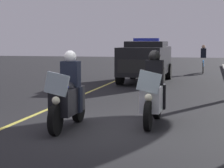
{
  "coord_description": "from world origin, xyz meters",
  "views": [
    {
      "loc": [
        8.91,
        2.3,
        1.94
      ],
      "look_at": [
        -0.78,
        0.0,
        0.9
      ],
      "focal_mm": 67.03,
      "sensor_mm": 36.0,
      "label": 1
    }
  ],
  "objects_px": {
    "police_motorcycle_lead_right": "(153,94)",
    "police_suv": "(146,59)",
    "cyclist_background": "(203,59)",
    "police_motorcycle_lead_left": "(68,97)"
  },
  "relations": [
    {
      "from": "police_motorcycle_lead_right",
      "to": "police_suv",
      "type": "distance_m",
      "value": 10.05
    },
    {
      "from": "cyclist_background",
      "to": "police_motorcycle_lead_left",
      "type": "bearing_deg",
      "value": -8.95
    },
    {
      "from": "police_motorcycle_lead_left",
      "to": "police_suv",
      "type": "relative_size",
      "value": 0.44
    },
    {
      "from": "police_motorcycle_lead_left",
      "to": "police_motorcycle_lead_right",
      "type": "xyz_separation_m",
      "value": [
        -0.89,
        1.77,
        0.0
      ]
    },
    {
      "from": "police_motorcycle_lead_right",
      "to": "police_motorcycle_lead_left",
      "type": "bearing_deg",
      "value": -63.43
    },
    {
      "from": "police_motorcycle_lead_left",
      "to": "police_suv",
      "type": "distance_m",
      "value": 10.79
    },
    {
      "from": "police_suv",
      "to": "police_motorcycle_lead_left",
      "type": "bearing_deg",
      "value": -0.42
    },
    {
      "from": "police_motorcycle_lead_left",
      "to": "police_suv",
      "type": "height_order",
      "value": "police_suv"
    },
    {
      "from": "police_motorcycle_lead_right",
      "to": "cyclist_background",
      "type": "distance_m",
      "value": 15.73
    },
    {
      "from": "police_motorcycle_lead_left",
      "to": "cyclist_background",
      "type": "height_order",
      "value": "police_motorcycle_lead_left"
    }
  ]
}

